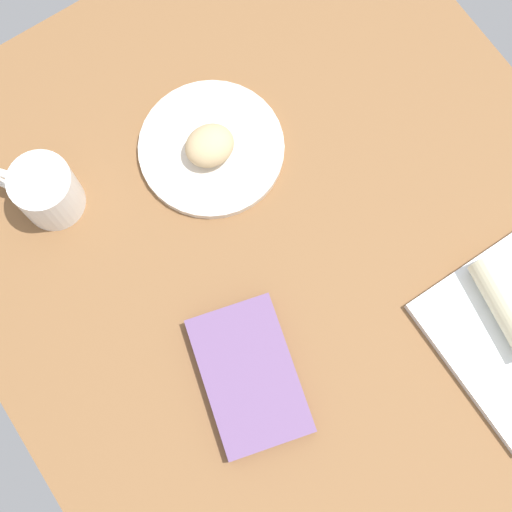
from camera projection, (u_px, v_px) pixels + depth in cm
name	position (u px, v px, depth cm)	size (l,w,h in cm)	color
dining_table	(300.00, 269.00, 108.50)	(110.00, 90.00, 4.00)	brown
round_plate	(211.00, 148.00, 110.43)	(21.65, 21.65, 1.40)	silver
scone_pastry	(210.00, 146.00, 107.23)	(7.30, 6.35, 4.75)	tan
breakfast_wrap	(512.00, 304.00, 100.57)	(5.75, 5.75, 14.24)	beige
book_stack	(249.00, 376.00, 101.26)	(22.27, 16.98, 2.61)	#6B4C7A
coffee_mug	(44.00, 190.00, 104.47)	(11.99, 10.86, 9.25)	white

